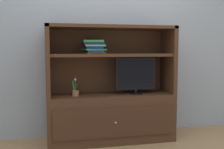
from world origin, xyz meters
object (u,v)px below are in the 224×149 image
object	(u,v)px
potted_plant	(75,92)
magazine_stack	(94,46)
media_console	(111,104)
tv_monitor	(136,75)

from	to	relation	value
potted_plant	magazine_stack	size ratio (longest dim) A/B	0.67
media_console	magazine_stack	xyz separation A→B (m)	(-0.21, -0.00, 0.72)
potted_plant	media_console	bearing A→B (deg)	5.08
tv_monitor	magazine_stack	size ratio (longest dim) A/B	1.37
potted_plant	magazine_stack	world-z (taller)	magazine_stack
tv_monitor	media_console	bearing A→B (deg)	168.77
tv_monitor	magazine_stack	world-z (taller)	magazine_stack
media_console	tv_monitor	bearing A→B (deg)	-11.23
tv_monitor	magazine_stack	xyz separation A→B (m)	(-0.51, 0.06, 0.35)
potted_plant	magazine_stack	distance (m)	0.59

